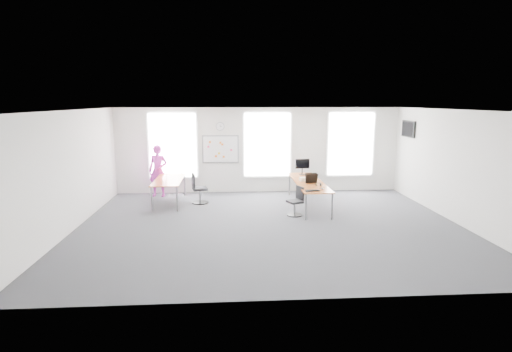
{
  "coord_description": "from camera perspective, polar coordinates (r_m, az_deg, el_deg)",
  "views": [
    {
      "loc": [
        -1.03,
        -10.02,
        3.23
      ],
      "look_at": [
        -0.28,
        1.2,
        1.1
      ],
      "focal_mm": 28.0,
      "sensor_mm": 36.0,
      "label": 1
    }
  ],
  "objects": [
    {
      "name": "window_left",
      "position": [
        14.21,
        -11.79,
        4.32
      ],
      "size": [
        1.6,
        0.06,
        2.2
      ],
      "primitive_type": "cube",
      "color": "white",
      "rests_on": "wall_back"
    },
    {
      "name": "wall_front",
      "position": [
        6.35,
        5.7,
        -5.13
      ],
      "size": [
        10.0,
        0.0,
        10.0
      ],
      "primitive_type": "plane",
      "rotation": [
        -1.57,
        0.0,
        0.0
      ],
      "color": "white",
      "rests_on": "ground"
    },
    {
      "name": "desk_left",
      "position": [
        12.94,
        -12.32,
        -0.72
      ],
      "size": [
        0.86,
        2.15,
        0.78
      ],
      "color": "#BE7233",
      "rests_on": "ground"
    },
    {
      "name": "window_right",
      "position": [
        14.73,
        13.35,
        4.47
      ],
      "size": [
        1.6,
        0.06,
        2.2
      ],
      "primitive_type": "cube",
      "color": "white",
      "rests_on": "wall_back"
    },
    {
      "name": "floor",
      "position": [
        10.58,
        1.98,
        -7.06
      ],
      "size": [
        10.0,
        10.0,
        0.0
      ],
      "primitive_type": "plane",
      "color": "#2A2A2F",
      "rests_on": "ground"
    },
    {
      "name": "monitor",
      "position": [
        13.48,
        6.64,
        1.53
      ],
      "size": [
        0.49,
        0.2,
        0.54
      ],
      "rotation": [
        0.0,
        0.0,
        0.1
      ],
      "color": "black",
      "rests_on": "desk_right"
    },
    {
      "name": "wall_back",
      "position": [
        14.16,
        0.39,
        3.71
      ],
      "size": [
        10.0,
        0.0,
        10.0
      ],
      "primitive_type": "plane",
      "rotation": [
        1.57,
        0.0,
        0.0
      ],
      "color": "white",
      "rests_on": "ground"
    },
    {
      "name": "lens_cap",
      "position": [
        11.52,
        9.15,
        -1.73
      ],
      "size": [
        0.07,
        0.07,
        0.01
      ],
      "primitive_type": "cylinder",
      "rotation": [
        0.0,
        0.0,
        -0.26
      ],
      "color": "black",
      "rests_on": "desk_right"
    },
    {
      "name": "mouse",
      "position": [
        11.4,
        9.45,
        -1.79
      ],
      "size": [
        0.09,
        0.12,
        0.04
      ],
      "primitive_type": "ellipsoid",
      "rotation": [
        0.0,
        0.0,
        0.18
      ],
      "color": "black",
      "rests_on": "desk_right"
    },
    {
      "name": "wall_right",
      "position": [
        11.82,
        26.92,
        1.14
      ],
      "size": [
        0.0,
        10.0,
        10.0
      ],
      "primitive_type": "plane",
      "rotation": [
        1.57,
        0.0,
        -1.57
      ],
      "color": "white",
      "rests_on": "ground"
    },
    {
      "name": "whiteboard",
      "position": [
        14.1,
        -5.09,
        3.83
      ],
      "size": [
        1.2,
        0.03,
        0.9
      ],
      "primitive_type": "cube",
      "color": "white",
      "rests_on": "wall_back"
    },
    {
      "name": "keyboard",
      "position": [
        11.14,
        8.06,
        -2.1
      ],
      "size": [
        0.43,
        0.25,
        0.02
      ],
      "primitive_type": "cube",
      "rotation": [
        0.0,
        0.0,
        0.28
      ],
      "color": "black",
      "rests_on": "desk_right"
    },
    {
      "name": "chair_right",
      "position": [
        11.45,
        5.77,
        -3.82
      ],
      "size": [
        0.5,
        0.49,
        0.83
      ],
      "rotation": [
        0.0,
        0.0,
        -1.16
      ],
      "color": "black",
      "rests_on": "ground"
    },
    {
      "name": "chair_left",
      "position": [
        12.84,
        -8.27,
        -1.99
      ],
      "size": [
        0.53,
        0.53,
        0.98
      ],
      "rotation": [
        0.0,
        0.0,
        1.81
      ],
      "color": "black",
      "rests_on": "ground"
    },
    {
      "name": "ceiling",
      "position": [
        10.08,
        2.09,
        9.41
      ],
      "size": [
        10.0,
        10.0,
        0.0
      ],
      "primitive_type": "plane",
      "rotation": [
        3.14,
        0.0,
        0.0
      ],
      "color": "white",
      "rests_on": "ground"
    },
    {
      "name": "headphones",
      "position": [
        11.83,
        8.87,
        -1.2
      ],
      "size": [
        0.16,
        0.09,
        0.09
      ],
      "rotation": [
        0.0,
        0.0,
        0.05
      ],
      "color": "black",
      "rests_on": "desk_right"
    },
    {
      "name": "wall_left",
      "position": [
        10.92,
        -25.08,
        0.59
      ],
      "size": [
        0.0,
        10.0,
        10.0
      ],
      "primitive_type": "plane",
      "rotation": [
        1.57,
        0.0,
        1.57
      ],
      "color": "white",
      "rests_on": "ground"
    },
    {
      "name": "paper_stack",
      "position": [
        12.55,
        6.93,
        -0.43
      ],
      "size": [
        0.31,
        0.25,
        0.1
      ],
      "primitive_type": "cube",
      "rotation": [
        0.0,
        0.0,
        0.11
      ],
      "color": "beige",
      "rests_on": "desk_right"
    },
    {
      "name": "person",
      "position": [
        13.95,
        -13.8,
        0.72
      ],
      "size": [
        0.71,
        0.53,
        1.76
      ],
      "primitive_type": "imported",
      "rotation": [
        0.0,
        0.0,
        -0.17
      ],
      "color": "#C933B1",
      "rests_on": "ground"
    },
    {
      "name": "window_mid",
      "position": [
        14.14,
        1.62,
        4.5
      ],
      "size": [
        1.6,
        0.06,
        2.2
      ],
      "primitive_type": "cube",
      "color": "white",
      "rests_on": "wall_back"
    },
    {
      "name": "tv",
      "position": [
        14.36,
        20.94,
        6.31
      ],
      "size": [
        0.06,
        0.9,
        0.55
      ],
      "primitive_type": "cube",
      "color": "black",
      "rests_on": "wall_right"
    },
    {
      "name": "laptop_sleeve",
      "position": [
        12.18,
        7.92,
        -0.32
      ],
      "size": [
        0.38,
        0.24,
        0.3
      ],
      "rotation": [
        0.0,
        0.0,
        0.12
      ],
      "color": "black",
      "rests_on": "desk_right"
    },
    {
      "name": "wall_clock",
      "position": [
        14.02,
        -5.15,
        7.08
      ],
      "size": [
        0.3,
        0.04,
        0.3
      ],
      "primitive_type": "cylinder",
      "rotation": [
        1.57,
        0.0,
        0.0
      ],
      "color": "gray",
      "rests_on": "wall_back"
    },
    {
      "name": "desk_right",
      "position": [
        12.44,
        7.51,
        -1.01
      ],
      "size": [
        0.84,
        3.16,
        0.77
      ],
      "color": "#BE7233",
      "rests_on": "ground"
    }
  ]
}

